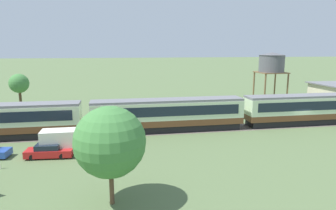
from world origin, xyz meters
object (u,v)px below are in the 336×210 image
(delivery_truck_red, at_px, (72,141))
(yard_tree_1, at_px, (110,142))
(passenger_train, at_px, (170,113))
(parked_car_red, at_px, (49,151))
(yard_tree_0, at_px, (19,84))
(water_tower, at_px, (272,63))

(delivery_truck_red, height_order, yard_tree_1, yard_tree_1)
(passenger_train, bearing_deg, parked_car_red, -151.60)
(delivery_truck_red, bearing_deg, yard_tree_0, 116.32)
(passenger_train, xyz_separation_m, parked_car_red, (-13.61, -7.36, -1.70))
(passenger_train, relative_size, yard_tree_1, 14.85)
(yard_tree_0, relative_size, yard_tree_1, 0.93)
(parked_car_red, bearing_deg, passenger_train, 32.98)
(passenger_train, bearing_deg, water_tower, 32.19)
(delivery_truck_red, xyz_separation_m, yard_tree_0, (-11.17, 22.57, 3.54))
(yard_tree_0, bearing_deg, parked_car_red, -68.82)
(parked_car_red, xyz_separation_m, yard_tree_0, (-9.08, 23.43, 4.17))
(parked_car_red, xyz_separation_m, yard_tree_1, (6.15, -10.29, 3.84))
(water_tower, bearing_deg, passenger_train, -147.81)
(passenger_train, relative_size, water_tower, 10.39)
(passenger_train, distance_m, water_tower, 25.89)
(delivery_truck_red, relative_size, yard_tree_1, 0.92)
(parked_car_red, distance_m, delivery_truck_red, 2.35)
(yard_tree_1, bearing_deg, delivery_truck_red, 109.99)
(passenger_train, height_order, yard_tree_1, yard_tree_1)
(passenger_train, xyz_separation_m, water_tower, (21.39, 13.47, 5.60))
(water_tower, bearing_deg, delivery_truck_red, -148.75)
(water_tower, distance_m, parked_car_red, 41.37)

